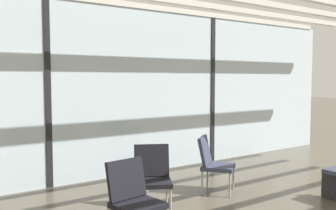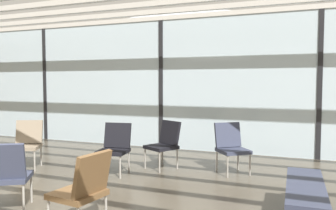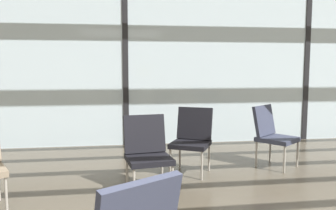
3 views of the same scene
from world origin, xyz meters
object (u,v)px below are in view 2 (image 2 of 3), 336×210
lounge_chair_2 (7,172)px  lounge_chair_5 (84,187)px  lounge_chair_6 (27,141)px  waiting_bench (305,194)px  parked_airplane (173,68)px  lounge_chair_3 (231,145)px  lounge_chair_4 (115,145)px  lounge_chair_7 (165,142)px

lounge_chair_2 → lounge_chair_5: size_ratio=1.00×
lounge_chair_6 → waiting_bench: bearing=-37.4°
lounge_chair_5 → waiting_bench: lounge_chair_5 is taller
parked_airplane → lounge_chair_5: 10.23m
lounge_chair_3 → lounge_chair_5: size_ratio=1.00×
lounge_chair_4 → lounge_chair_6: size_ratio=1.00×
lounge_chair_5 → lounge_chair_2: bearing=-89.0°
lounge_chair_3 → lounge_chair_7: size_ratio=1.00×
lounge_chair_4 → lounge_chair_5: same height
parked_airplane → lounge_chair_5: size_ratio=14.01×
lounge_chair_4 → lounge_chair_3: bearing=15.0°
parked_airplane → waiting_bench: parked_airplane is taller
lounge_chair_4 → lounge_chair_2: bearing=-106.3°
lounge_chair_2 → lounge_chair_3: same height
parked_airplane → waiting_bench: bearing=-60.7°
lounge_chair_4 → waiting_bench: size_ratio=0.51×
lounge_chair_4 → lounge_chair_5: (0.93, -2.22, 0.00)m
parked_airplane → lounge_chair_7: parked_airplane is taller
lounge_chair_4 → lounge_chair_7: (0.67, 0.66, 0.00)m
parked_airplane → lounge_chair_6: size_ratio=14.01×
lounge_chair_3 → lounge_chair_6: 3.74m
parked_airplane → lounge_chair_5: (2.70, -9.72, -1.66)m
parked_airplane → lounge_chair_4: parked_airplane is taller
lounge_chair_5 → parked_airplane: bearing=-156.2°
lounge_chair_3 → waiting_bench: lounge_chair_3 is taller
parked_airplane → lounge_chair_7: size_ratio=14.01×
lounge_chair_2 → lounge_chair_3: bearing=-158.4°
lounge_chair_2 → waiting_bench: bearing=163.4°
waiting_bench → parked_airplane: bearing=27.7°
lounge_chair_7 → waiting_bench: size_ratio=0.51×
lounge_chair_3 → waiting_bench: (1.22, -1.97, -0.13)m
lounge_chair_2 → lounge_chair_7: (0.96, 2.73, 0.00)m
lounge_chair_3 → lounge_chair_5: (-0.94, -3.02, 0.00)m
lounge_chair_3 → waiting_bench: size_ratio=0.51×
lounge_chair_7 → lounge_chair_5: bearing=-57.4°
lounge_chair_4 → waiting_bench: (3.09, -1.17, -0.13)m
waiting_bench → lounge_chair_7: bearing=51.2°
lounge_chair_4 → lounge_chair_6: bearing=180.0°
lounge_chair_5 → lounge_chair_7: (-0.26, 2.89, 0.00)m
parked_airplane → waiting_bench: (4.87, -8.67, -1.79)m
lounge_chair_5 → lounge_chair_7: size_ratio=1.00×
lounge_chair_2 → lounge_chair_5: (1.22, -0.16, 0.00)m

